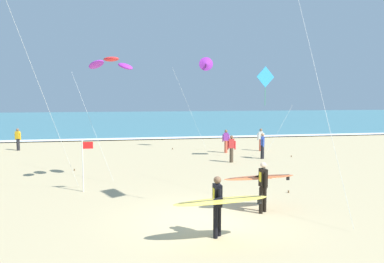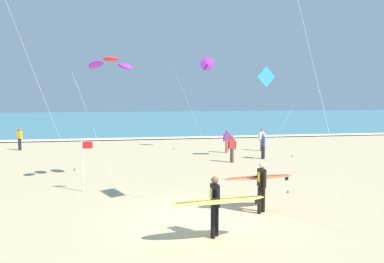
{
  "view_description": "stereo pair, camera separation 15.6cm",
  "coord_description": "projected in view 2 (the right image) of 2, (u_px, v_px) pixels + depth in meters",
  "views": [
    {
      "loc": [
        -2.57,
        -11.58,
        3.89
      ],
      "look_at": [
        0.95,
        6.94,
        2.14
      ],
      "focal_mm": 36.03,
      "sensor_mm": 36.0,
      "label": 1
    },
    {
      "loc": [
        -2.41,
        -11.61,
        3.89
      ],
      "look_at": [
        0.95,
        6.94,
        2.14
      ],
      "focal_mm": 36.03,
      "sensor_mm": 36.0,
      "label": 2
    }
  ],
  "objects": [
    {
      "name": "kite_arc_scarlet_near",
      "position": [
        111.0,
        64.0,
        16.7
      ],
      "size": [
        3.15,
        4.27,
        5.58
      ],
      "color": "purple",
      "rests_on": "ground"
    },
    {
      "name": "bystander_white_top",
      "position": [
        262.0,
        140.0,
        27.21
      ],
      "size": [
        0.48,
        0.27,
        1.59
      ],
      "color": "#D8593F",
      "rests_on": "ground"
    },
    {
      "name": "bystander_blue_top",
      "position": [
        263.0,
        146.0,
        23.8
      ],
      "size": [
        0.23,
        0.49,
        1.59
      ],
      "color": "black",
      "rests_on": "ground"
    },
    {
      "name": "ocean_water",
      "position": [
        137.0,
        119.0,
        63.81
      ],
      "size": [
        160.0,
        60.0,
        0.08
      ],
      "primitive_type": "cube",
      "color": "teal",
      "rests_on": "ground"
    },
    {
      "name": "surfer_lead",
      "position": [
        260.0,
        180.0,
        12.94
      ],
      "size": [
        2.49,
        0.92,
        1.71
      ],
      "color": "black",
      "rests_on": "ground"
    },
    {
      "name": "bystander_red_top",
      "position": [
        232.0,
        149.0,
        22.5
      ],
      "size": [
        0.49,
        0.23,
        1.59
      ],
      "color": "#4C3D2D",
      "rests_on": "ground"
    },
    {
      "name": "bystander_yellow_top",
      "position": [
        20.0,
        139.0,
        27.54
      ],
      "size": [
        0.46,
        0.3,
        1.59
      ],
      "color": "black",
      "rests_on": "ground"
    },
    {
      "name": "bystander_purple_top",
      "position": [
        227.0,
        141.0,
        26.3
      ],
      "size": [
        0.49,
        0.24,
        1.59
      ],
      "color": "#D8593F",
      "rests_on": "ground"
    },
    {
      "name": "lifeguard_flag",
      "position": [
        84.0,
        161.0,
        15.62
      ],
      "size": [
        0.45,
        0.05,
        2.1
      ],
      "color": "silver",
      "rests_on": "ground"
    },
    {
      "name": "surfer_trailing",
      "position": [
        217.0,
        202.0,
        10.36
      ],
      "size": [
        2.57,
        0.93,
        1.71
      ],
      "color": "black",
      "rests_on": "ground"
    },
    {
      "name": "kite_diamond_cobalt_high",
      "position": [
        267.0,
        79.0,
        23.21
      ],
      "size": [
        2.69,
        0.71,
        5.67
      ],
      "color": "#2D99DB",
      "rests_on": "ground"
    },
    {
      "name": "kite_delta_violet_mid",
      "position": [
        207.0,
        64.0,
        27.39
      ],
      "size": [
        2.91,
        0.81,
        6.68
      ],
      "color": "purple",
      "rests_on": "ground"
    },
    {
      "name": "ground_plane",
      "position": [
        202.0,
        219.0,
        12.16
      ],
      "size": [
        160.0,
        160.0,
        0.0
      ],
      "primitive_type": "plane",
      "color": "tan"
    },
    {
      "name": "shoreline_foam",
      "position": [
        150.0,
        138.0,
        34.71
      ],
      "size": [
        160.0,
        1.49,
        0.01
      ],
      "primitive_type": "cube",
      "color": "white",
      "rests_on": "ocean_water"
    }
  ]
}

